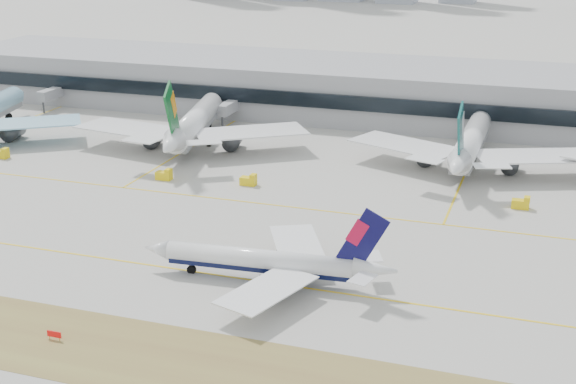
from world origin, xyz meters
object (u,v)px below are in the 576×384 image
(taxiing_airliner, at_px, (268,262))
(widebody_cathay, at_px, (470,145))
(terminal, at_px, (390,91))
(widebody_eva, at_px, (194,125))

(taxiing_airliner, relative_size, widebody_cathay, 0.74)
(terminal, bearing_deg, widebody_cathay, -57.53)
(widebody_eva, bearing_deg, widebody_cathay, -98.71)
(widebody_eva, distance_m, terminal, 63.79)
(taxiing_airliner, bearing_deg, widebody_cathay, -111.31)
(widebody_cathay, relative_size, terminal, 0.20)
(widebody_eva, height_order, widebody_cathay, widebody_eva)
(widebody_cathay, height_order, terminal, widebody_cathay)
(widebody_eva, xyz_separation_m, widebody_cathay, (68.91, 4.48, -0.33))
(taxiing_airliner, xyz_separation_m, widebody_cathay, (23.02, 74.54, 1.98))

